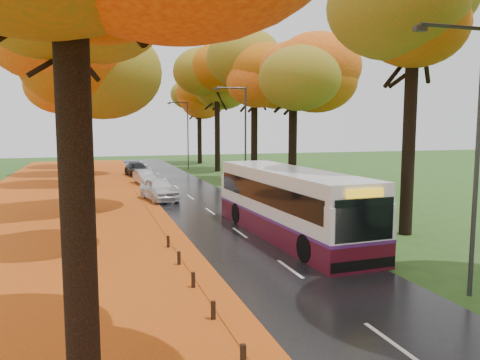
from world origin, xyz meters
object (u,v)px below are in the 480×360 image
car_silver (144,177)px  bus (289,202)px  streetlamp_near (471,141)px  streetlamp_far (186,130)px  streetlamp_mid (242,132)px  car_white (159,189)px  car_dark (137,169)px

car_silver → bus: bearing=-86.3°
streetlamp_near → streetlamp_far: bearing=90.0°
streetlamp_mid → car_white: streetlamp_mid is taller
streetlamp_far → car_dark: 9.54m
streetlamp_near → streetlamp_far: (0.00, 44.00, 0.00)m
bus → car_white: (-4.30, 12.52, -0.87)m
streetlamp_far → car_white: 23.99m
streetlamp_far → bus: 35.53m
streetlamp_far → bus: size_ratio=0.67×
bus → car_dark: bearing=95.5°
streetlamp_mid → bus: streetlamp_mid is taller
car_white → car_silver: (0.00, 9.62, -0.14)m
streetlamp_near → bus: bearing=103.0°
streetlamp_near → car_white: bearing=106.6°
bus → car_dark: bus is taller
streetlamp_mid → car_white: (-6.30, -0.82, -3.91)m
car_silver → car_dark: (0.00, 7.25, 0.05)m
bus → car_white: size_ratio=2.66×
streetlamp_near → car_dark: streetlamp_near is taller
bus → car_silver: (-4.30, 22.14, -1.00)m
streetlamp_near → streetlamp_far: same height
car_silver → car_white: bearing=-97.3°
streetlamp_near → car_silver: bearing=101.6°
streetlamp_near → car_silver: streetlamp_near is taller
car_white → car_dark: car_white is taller
car_dark → car_silver: bearing=-98.2°
streetlamp_far → streetlamp_near: bearing=-90.0°
bus → car_white: bearing=106.1°
bus → streetlamp_far: bearing=84.0°
car_silver → streetlamp_far: bearing=57.2°
streetlamp_mid → streetlamp_far: 22.00m
bus → streetlamp_mid: bearing=78.7°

